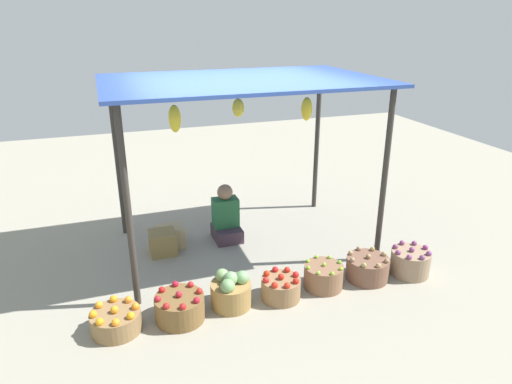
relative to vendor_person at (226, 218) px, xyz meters
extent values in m
plane|color=gray|center=(0.16, -0.27, -0.30)|extent=(14.00, 14.00, 0.00)
cylinder|color=#38332D|center=(-1.31, -1.17, 0.78)|extent=(0.07, 0.07, 2.15)
cylinder|color=#38332D|center=(1.64, -1.17, 0.78)|extent=(0.07, 0.07, 2.15)
cylinder|color=#38332D|center=(-1.31, 0.63, 0.78)|extent=(0.07, 0.07, 2.15)
cylinder|color=#38332D|center=(1.64, 0.63, 0.78)|extent=(0.07, 0.07, 2.15)
cube|color=#2E4B9B|center=(0.16, -0.27, 1.87)|extent=(3.24, 2.11, 0.04)
ellipsoid|color=yellow|center=(-0.67, -0.42, 1.50)|extent=(0.14, 0.14, 0.31)
ellipsoid|color=yellow|center=(0.18, -0.04, 1.50)|extent=(0.15, 0.15, 0.23)
ellipsoid|color=yellow|center=(0.96, -0.39, 1.50)|extent=(0.14, 0.14, 0.29)
cube|color=#42313F|center=(0.00, -0.03, -0.21)|extent=(0.36, 0.44, 0.18)
cube|color=#27653C|center=(0.00, 0.02, 0.08)|extent=(0.34, 0.22, 0.40)
sphere|color=#8E6D54|center=(0.00, 0.02, 0.38)|extent=(0.21, 0.21, 0.21)
cylinder|color=olive|center=(-1.55, -1.57, -0.19)|extent=(0.49, 0.49, 0.21)
sphere|color=orange|center=(-1.55, -1.57, -0.06)|extent=(0.08, 0.08, 0.08)
sphere|color=orange|center=(-1.35, -1.57, -0.07)|extent=(0.08, 0.08, 0.08)
sphere|color=orange|center=(-1.41, -1.43, -0.07)|extent=(0.08, 0.08, 0.08)
sphere|color=orange|center=(-1.55, -1.37, -0.07)|extent=(0.08, 0.08, 0.08)
sphere|color=orange|center=(-1.69, -1.43, -0.07)|extent=(0.08, 0.08, 0.08)
sphere|color=orange|center=(-1.75, -1.57, -0.07)|extent=(0.08, 0.08, 0.08)
sphere|color=orange|center=(-1.69, -1.71, -0.07)|extent=(0.08, 0.08, 0.08)
sphere|color=orange|center=(-1.55, -1.77, -0.07)|extent=(0.08, 0.08, 0.08)
sphere|color=orange|center=(-1.41, -1.71, -0.07)|extent=(0.08, 0.08, 0.08)
cylinder|color=brown|center=(-0.93, -1.59, -0.17)|extent=(0.50, 0.50, 0.26)
sphere|color=#AD1F29|center=(-0.93, -1.59, -0.01)|extent=(0.07, 0.07, 0.07)
sphere|color=red|center=(-0.72, -1.59, -0.02)|extent=(0.07, 0.07, 0.07)
sphere|color=#B41E20|center=(-0.78, -1.44, -0.02)|extent=(0.07, 0.07, 0.07)
sphere|color=#B6162A|center=(-0.93, -1.38, -0.02)|extent=(0.07, 0.07, 0.07)
sphere|color=red|center=(-1.07, -1.44, -0.02)|extent=(0.07, 0.07, 0.07)
sphere|color=#AF2029|center=(-1.13, -1.59, -0.02)|extent=(0.07, 0.07, 0.07)
sphere|color=#B2201D|center=(-1.07, -1.74, -0.02)|extent=(0.07, 0.07, 0.07)
sphere|color=#B01D1B|center=(-0.93, -1.80, -0.02)|extent=(0.07, 0.07, 0.07)
sphere|color=red|center=(-0.78, -1.74, -0.02)|extent=(0.07, 0.07, 0.07)
cylinder|color=#9D7942|center=(-0.37, -1.54, -0.16)|extent=(0.43, 0.43, 0.27)
sphere|color=#79A86D|center=(-0.37, -1.54, 0.03)|extent=(0.15, 0.15, 0.15)
sphere|color=#75A569|center=(-0.25, -1.54, 0.02)|extent=(0.15, 0.15, 0.15)
sphere|color=#7CA363|center=(-0.44, -1.43, 0.02)|extent=(0.15, 0.15, 0.15)
sphere|color=#73A263|center=(-0.44, -1.64, 0.02)|extent=(0.15, 0.15, 0.15)
cylinder|color=#8F6C47|center=(0.18, -1.58, -0.18)|extent=(0.43, 0.43, 0.24)
sphere|color=red|center=(0.18, -1.58, -0.03)|extent=(0.07, 0.07, 0.07)
sphere|color=red|center=(0.35, -1.58, -0.04)|extent=(0.07, 0.07, 0.07)
sphere|color=red|center=(0.30, -1.46, -0.04)|extent=(0.07, 0.07, 0.07)
sphere|color=red|center=(0.18, -1.41, -0.04)|extent=(0.07, 0.07, 0.07)
sphere|color=red|center=(0.05, -1.46, -0.04)|extent=(0.07, 0.07, 0.07)
sphere|color=red|center=(0.00, -1.58, -0.04)|extent=(0.07, 0.07, 0.07)
sphere|color=red|center=(0.05, -1.70, -0.04)|extent=(0.07, 0.07, 0.07)
sphere|color=red|center=(0.18, -1.75, -0.04)|extent=(0.07, 0.07, 0.07)
sphere|color=red|center=(0.30, -1.70, -0.04)|extent=(0.07, 0.07, 0.07)
cylinder|color=#865E42|center=(0.71, -1.53, -0.16)|extent=(0.44, 0.44, 0.27)
sphere|color=#90C634|center=(0.71, -1.53, -0.01)|extent=(0.04, 0.04, 0.04)
sphere|color=#84CD2E|center=(0.90, -1.53, -0.02)|extent=(0.04, 0.04, 0.04)
sphere|color=#86BC35|center=(0.85, -1.39, -0.02)|extent=(0.04, 0.04, 0.04)
sphere|color=#82CE38|center=(0.71, -1.34, -0.02)|extent=(0.04, 0.04, 0.04)
sphere|color=#83CA31|center=(0.57, -1.39, -0.02)|extent=(0.04, 0.04, 0.04)
sphere|color=#82C92F|center=(0.52, -1.53, -0.02)|extent=(0.04, 0.04, 0.04)
sphere|color=#95C741|center=(0.57, -1.67, -0.02)|extent=(0.04, 0.04, 0.04)
sphere|color=#84BE2E|center=(0.71, -1.72, -0.02)|extent=(0.04, 0.04, 0.04)
sphere|color=#92C42F|center=(0.85, -1.67, -0.02)|extent=(0.04, 0.04, 0.04)
cylinder|color=brown|center=(1.28, -1.53, -0.17)|extent=(0.49, 0.49, 0.26)
sphere|color=#9B7950|center=(1.28, -1.53, -0.01)|extent=(0.06, 0.06, 0.06)
sphere|color=#9B8756|center=(1.49, -1.53, -0.02)|extent=(0.06, 0.06, 0.06)
sphere|color=#A0844D|center=(1.43, -1.38, -0.02)|extent=(0.06, 0.06, 0.06)
sphere|color=#9A7F5C|center=(1.28, -1.32, -0.02)|extent=(0.06, 0.06, 0.06)
sphere|color=tan|center=(1.13, -1.38, -0.02)|extent=(0.06, 0.06, 0.06)
sphere|color=#9A785B|center=(1.07, -1.53, -0.02)|extent=(0.06, 0.06, 0.06)
sphere|color=#96874D|center=(1.13, -1.68, -0.02)|extent=(0.06, 0.06, 0.06)
sphere|color=#A58454|center=(1.28, -1.74, -0.02)|extent=(0.06, 0.06, 0.06)
sphere|color=#9B7A55|center=(1.43, -1.68, -0.02)|extent=(0.06, 0.06, 0.06)
cylinder|color=#967A5E|center=(1.82, -1.60, -0.15)|extent=(0.46, 0.46, 0.29)
sphere|color=#7F3C76|center=(1.82, -1.60, 0.02)|extent=(0.06, 0.06, 0.06)
sphere|color=#822E6B|center=(2.01, -1.60, 0.01)|extent=(0.06, 0.06, 0.06)
sphere|color=#7B3E6F|center=(1.95, -1.47, 0.01)|extent=(0.06, 0.06, 0.06)
sphere|color=#853E6B|center=(1.82, -1.41, 0.01)|extent=(0.06, 0.06, 0.06)
sphere|color=#7D3A67|center=(1.68, -1.47, 0.01)|extent=(0.06, 0.06, 0.06)
sphere|color=#7E3B6B|center=(1.63, -1.60, 0.01)|extent=(0.06, 0.06, 0.06)
sphere|color=#813E71|center=(1.68, -1.74, 0.01)|extent=(0.06, 0.06, 0.06)
sphere|color=#753E6E|center=(1.82, -1.79, 0.01)|extent=(0.06, 0.06, 0.06)
sphere|color=#794177|center=(1.95, -1.74, 0.01)|extent=(0.06, 0.06, 0.06)
cube|color=tan|center=(-0.77, 0.01, -0.16)|extent=(0.36, 0.30, 0.28)
cube|color=olive|center=(-0.89, -0.15, -0.15)|extent=(0.33, 0.32, 0.30)
camera|label=1|loc=(-1.46, -5.52, 2.60)|focal=32.22mm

